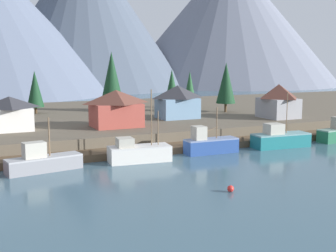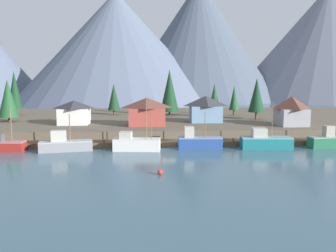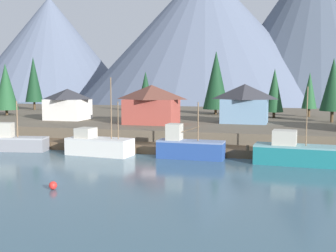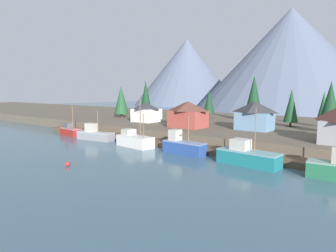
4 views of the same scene
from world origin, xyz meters
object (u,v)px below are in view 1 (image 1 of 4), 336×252
at_px(fishing_boat_blue, 210,144).
at_px(conifer_back_right, 112,79).
at_px(house_white, 10,113).
at_px(conifer_centre, 190,86).
at_px(conifer_mid_right, 226,83).
at_px(fishing_boat_grey, 43,162).
at_px(channel_buoy, 231,189).
at_px(house_grey, 278,101).
at_px(conifer_near_left, 35,89).
at_px(fishing_boat_white, 138,153).
at_px(conifer_near_right, 172,88).
at_px(house_blue, 178,101).
at_px(house_red, 116,108).
at_px(fishing_boat_teal, 280,139).

xyz_separation_m(fishing_boat_blue, conifer_back_right, (-2.86, 36.55, 7.95)).
relative_size(house_white, conifer_centre, 0.83).
relative_size(conifer_mid_right, conifer_back_right, 0.82).
relative_size(fishing_boat_grey, channel_buoy, 13.41).
xyz_separation_m(house_grey, conifer_near_left, (-40.48, 26.21, 1.72)).
xyz_separation_m(fishing_boat_grey, conifer_near_left, (5.40, 39.58, 6.24)).
relative_size(conifer_mid_right, conifer_centre, 1.25).
relative_size(fishing_boat_white, conifer_near_right, 1.08).
xyz_separation_m(house_blue, conifer_near_right, (4.16, 11.32, 1.79)).
xyz_separation_m(house_white, channel_buoy, (17.77, -35.56, -4.86)).
relative_size(house_red, conifer_near_left, 0.94).
xyz_separation_m(fishing_boat_white, house_white, (-14.16, 18.54, 3.98)).
bearing_deg(house_blue, conifer_near_left, 140.35).
bearing_deg(conifer_back_right, fishing_boat_grey, -119.28).
relative_size(fishing_boat_teal, conifer_mid_right, 0.90).
bearing_deg(house_grey, house_white, 173.74).
xyz_separation_m(fishing_boat_grey, house_red, (14.51, 15.29, 4.37)).
bearing_deg(fishing_boat_grey, fishing_boat_teal, -9.64).
distance_m(fishing_boat_teal, conifer_back_right, 40.84).
bearing_deg(fishing_boat_teal, conifer_near_right, 100.15).
relative_size(conifer_near_left, conifer_near_right, 0.97).
distance_m(fishing_boat_white, house_grey, 36.27).
distance_m(house_grey, conifer_near_left, 48.25).
bearing_deg(house_white, fishing_boat_white, -52.62).
distance_m(fishing_boat_blue, conifer_near_right, 32.94).
bearing_deg(conifer_centre, house_grey, -71.88).
relative_size(house_white, house_grey, 0.98).
distance_m(house_blue, channel_buoy, 39.88).
distance_m(conifer_back_right, conifer_centre, 17.90).
bearing_deg(fishing_boat_white, fishing_boat_teal, 6.12).
bearing_deg(conifer_back_right, fishing_boat_white, -102.80).
bearing_deg(fishing_boat_grey, fishing_boat_blue, -8.09).
distance_m(fishing_boat_grey, conifer_near_left, 40.43).
height_order(conifer_near_left, channel_buoy, conifer_near_left).
bearing_deg(conifer_back_right, house_white, -140.42).
bearing_deg(fishing_boat_grey, conifer_mid_right, 21.42).
relative_size(fishing_boat_grey, conifer_centre, 1.14).
relative_size(house_blue, conifer_back_right, 0.60).
xyz_separation_m(fishing_boat_grey, conifer_mid_right, (41.78, 25.41, 7.34)).
bearing_deg(fishing_boat_white, house_grey, 27.58).
relative_size(fishing_boat_white, conifer_back_right, 0.76).
relative_size(house_red, conifer_mid_right, 0.79).
bearing_deg(house_white, conifer_near_left, 71.26).
xyz_separation_m(house_red, channel_buoy, (1.53, -32.26, -5.24)).
height_order(house_white, house_grey, house_grey).
bearing_deg(fishing_boat_blue, fishing_boat_white, -175.30).
height_order(fishing_boat_grey, fishing_boat_blue, fishing_boat_blue).
relative_size(conifer_near_right, conifer_centre, 1.07).
bearing_deg(house_grey, conifer_back_right, 136.22).
bearing_deg(house_grey, fishing_boat_blue, -150.27).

